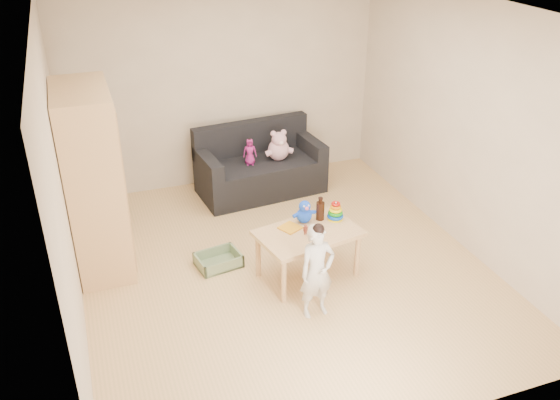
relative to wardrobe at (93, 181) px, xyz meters
name	(u,v)px	position (x,y,z in m)	size (l,w,h in m)	color
room	(284,151)	(1.73, -0.73, 0.36)	(4.50, 4.50, 4.50)	#DBAD76
wardrobe	(93,181)	(0.00, 0.00, 0.00)	(0.52, 1.04, 1.88)	#EBBA81
sofa	(261,176)	(2.04, 0.99, -0.72)	(1.55, 0.78, 0.44)	black
play_table	(308,254)	(1.90, -0.96, -0.68)	(0.98, 0.62, 0.52)	#DFBA7A
storage_bin	(218,260)	(1.10, -0.48, -0.87)	(0.44, 0.33, 0.13)	gray
toddler	(317,273)	(1.75, -1.54, -0.49)	(0.33, 0.22, 0.90)	silver
pink_bear	(279,147)	(2.27, 0.95, -0.34)	(0.29, 0.25, 0.33)	#E3A7C0
doll	(250,152)	(1.89, 0.92, -0.34)	(0.17, 0.11, 0.33)	#A91F7D
ring_stacker	(335,212)	(2.25, -0.82, -0.34)	(0.17, 0.17, 0.19)	yellow
brown_bottle	(320,210)	(2.10, -0.77, -0.32)	(0.08, 0.08, 0.25)	black
blue_plush	(304,211)	(1.93, -0.77, -0.30)	(0.20, 0.16, 0.25)	blue
wooden_figure	(305,229)	(1.86, -1.00, -0.37)	(0.04, 0.04, 0.11)	brown
yellow_book	(290,228)	(1.76, -0.84, -0.41)	(0.18, 0.18, 0.01)	orange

